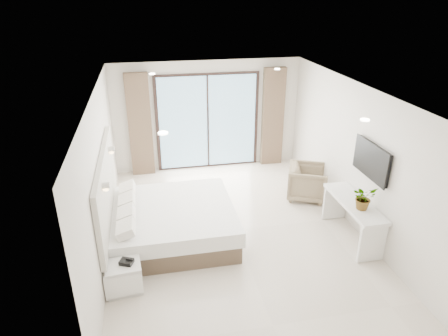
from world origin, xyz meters
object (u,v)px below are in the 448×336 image
(bed, at_px, (171,222))
(armchair, at_px, (308,181))
(nightstand, at_px, (124,277))
(console_desk, at_px, (353,212))

(bed, bearing_deg, armchair, 17.80)
(bed, height_order, nightstand, bed)
(console_desk, bearing_deg, armchair, 96.61)
(bed, relative_size, console_desk, 1.43)
(console_desk, xyz_separation_m, armchair, (-0.19, 1.64, -0.15))
(nightstand, bearing_deg, bed, 52.64)
(nightstand, xyz_separation_m, armchair, (3.86, 2.25, 0.17))
(bed, relative_size, nightstand, 4.04)
(console_desk, relative_size, armchair, 1.90)
(bed, bearing_deg, console_desk, -11.63)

